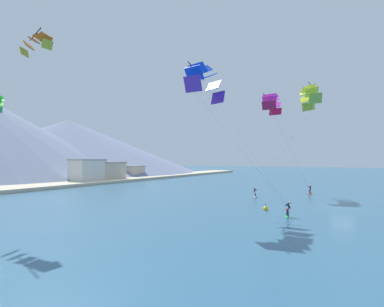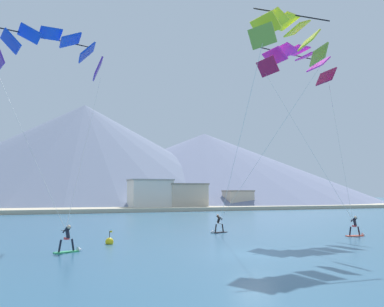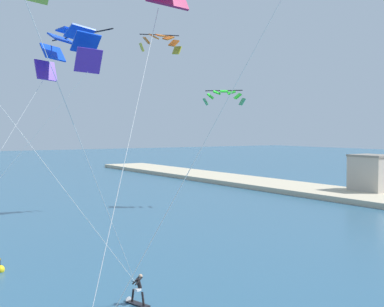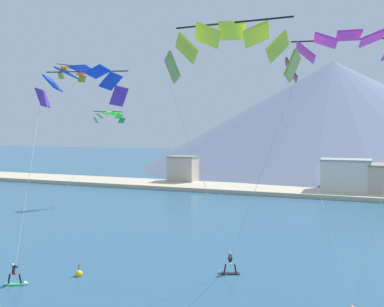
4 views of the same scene
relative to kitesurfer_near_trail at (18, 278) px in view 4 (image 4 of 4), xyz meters
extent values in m
sphere|color=beige|center=(22.05, 0.75, 1.02)|extent=(0.21, 0.21, 0.21)
cube|color=#33B266|center=(-0.22, -0.04, -0.45)|extent=(1.50, 0.91, 0.07)
cylinder|color=black|center=(-0.59, -0.18, -0.06)|extent=(0.26, 0.19, 0.71)
cylinder|color=black|center=(0.15, 0.09, -0.06)|extent=(0.26, 0.19, 0.71)
cube|color=red|center=(-0.22, -0.04, 0.33)|extent=(0.32, 0.36, 0.12)
cylinder|color=black|center=(-0.18, -0.14, 0.65)|extent=(0.34, 0.47, 0.61)
cylinder|color=black|center=(-0.33, -0.09, 0.82)|extent=(0.25, 0.51, 0.39)
cylinder|color=black|center=(-0.11, -0.01, 0.82)|extent=(0.25, 0.51, 0.39)
cylinder|color=black|center=(-0.28, 0.12, 0.79)|extent=(0.50, 0.21, 0.03)
sphere|color=beige|center=(-0.13, -0.29, 1.02)|extent=(0.22, 0.22, 0.22)
cone|color=white|center=(0.60, 0.26, -0.38)|extent=(0.41, 0.44, 0.36)
cube|color=black|center=(13.33, 7.64, -0.45)|extent=(1.50, 0.79, 0.07)
cylinder|color=black|center=(13.71, 7.75, -0.08)|extent=(0.25, 0.17, 0.69)
cylinder|color=black|center=(12.95, 7.54, -0.08)|extent=(0.25, 0.17, 0.69)
cube|color=white|center=(13.33, 7.64, 0.30)|extent=(0.29, 0.33, 0.12)
cylinder|color=black|center=(13.31, 7.72, 0.62)|extent=(0.29, 0.40, 0.58)
cylinder|color=black|center=(13.44, 7.65, 0.78)|extent=(0.20, 0.50, 0.38)
cylinder|color=black|center=(13.23, 7.59, 0.78)|extent=(0.20, 0.50, 0.38)
cylinder|color=black|center=(13.38, 7.45, 0.75)|extent=(0.51, 0.16, 0.03)
sphere|color=tan|center=(13.28, 7.83, 0.98)|extent=(0.21, 0.21, 0.21)
cone|color=white|center=(12.49, 7.42, -0.38)|extent=(0.38, 0.42, 0.36)
cube|color=#9E1543|center=(17.84, 6.66, 14.47)|extent=(1.19, 2.34, 1.47)
cube|color=#ED29C6|center=(18.75, 6.82, 15.61)|extent=(1.55, 2.38, 1.20)
cube|color=#ED29C6|center=(20.00, 7.00, 16.36)|extent=(1.75, 2.41, 0.78)
cube|color=#ED29C6|center=(21.44, 7.16, 16.62)|extent=(1.75, 2.42, 0.27)
cube|color=#ED29C6|center=(22.88, 7.29, 16.36)|extent=(1.65, 2.41, 0.78)
cylinder|color=black|center=(21.33, 8.18, 16.55)|extent=(7.38, 1.33, 0.10)
cylinder|color=silver|center=(19.82, 3.86, 7.29)|extent=(4.58, 5.48, 13.03)
cube|color=#5128A7|center=(-4.75, 8.56, 13.31)|extent=(1.17, 1.81, 1.73)
cube|color=blue|center=(-3.88, 8.87, 14.65)|extent=(1.63, 1.86, 1.51)
cube|color=blue|center=(-2.55, 9.14, 15.55)|extent=(1.86, 1.89, 1.06)
cube|color=blue|center=(-0.97, 9.33, 15.87)|extent=(1.83, 1.91, 0.44)
cube|color=blue|center=(0.62, 9.40, 15.55)|extent=(1.62, 1.91, 1.06)
cube|color=blue|center=(1.98, 9.34, 14.65)|extent=(1.35, 1.88, 1.51)
cube|color=#5128A7|center=(2.88, 9.17, 13.31)|extent=(0.89, 1.84, 1.73)
cylinder|color=black|center=(-1.03, 10.11, 15.72)|extent=(7.47, 2.08, 0.10)
cylinder|color=silver|center=(-2.62, 4.26, 6.67)|extent=(4.72, 8.31, 11.76)
cylinder|color=silver|center=(1.42, 4.58, 6.67)|extent=(3.42, 8.96, 11.76)
cube|color=#7EA73B|center=(18.79, 0.60, 13.88)|extent=(0.65, 2.00, 1.59)
cube|color=yellow|center=(17.95, 0.73, 14.98)|extent=(1.17, 2.11, 1.50)
cube|color=yellow|center=(16.78, 0.63, 15.71)|extent=(1.61, 2.15, 1.18)
cube|color=yellow|center=(15.45, 0.33, 15.97)|extent=(1.89, 2.13, 0.68)
cube|color=yellow|center=(14.17, -0.12, 15.71)|extent=(2.01, 2.05, 1.18)
cube|color=yellow|center=(13.13, -0.67, 14.98)|extent=(1.92, 1.93, 1.50)
cube|color=#7EA73B|center=(12.49, -1.23, 13.88)|extent=(1.61, 1.77, 1.59)
cylinder|color=black|center=(15.67, -0.43, 16.23)|extent=(6.61, 0.29, 0.10)
cylinder|color=silver|center=(16.21, 3.96, 7.00)|extent=(5.69, 7.02, 12.50)
cylinder|color=silver|center=(12.87, 2.99, 7.00)|extent=(1.05, 8.96, 12.50)
cube|color=#ABA82B|center=(-12.69, 21.21, 17.19)|extent=(1.02, 0.77, 1.01)
cube|color=#C95D16|center=(-12.46, 21.70, 17.90)|extent=(1.04, 0.98, 0.95)
cube|color=#C95D16|center=(-12.29, 22.43, 18.37)|extent=(1.05, 1.05, 0.73)
cube|color=#C95D16|center=(-12.20, 23.30, 18.54)|extent=(1.05, 0.96, 0.41)
cube|color=#C95D16|center=(-12.22, 24.18, 18.37)|extent=(1.05, 0.98, 0.73)
cube|color=#C95D16|center=(-12.33, 24.92, 17.90)|extent=(1.05, 0.91, 0.95)
cube|color=#ABA82B|center=(-12.53, 25.43, 17.19)|extent=(1.04, 0.70, 1.01)
cylinder|color=black|center=(-12.64, 23.32, 18.67)|extent=(1.47, 4.06, 0.10)
cube|color=#31A46A|center=(-13.43, 29.81, 11.76)|extent=(1.18, 1.25, 0.95)
cube|color=#1FE01F|center=(-13.02, 30.20, 12.39)|extent=(1.32, 1.38, 0.85)
cube|color=#1FE01F|center=(-12.55, 30.77, 12.81)|extent=(1.43, 1.42, 0.65)
cube|color=#1FE01F|center=(-12.09, 31.46, 12.95)|extent=(1.48, 1.38, 0.37)
cube|color=#1FE01F|center=(-11.67, 32.18, 12.81)|extent=(1.48, 1.29, 0.65)
cube|color=#1FE01F|center=(-11.36, 32.85, 12.39)|extent=(1.45, 1.13, 0.85)
cube|color=#31A46A|center=(-11.19, 33.38, 11.76)|extent=(1.37, 0.91, 0.95)
cylinder|color=black|center=(-12.53, 31.74, 13.06)|extent=(3.11, 3.17, 0.10)
sphere|color=yellow|center=(2.91, 3.10, -0.33)|extent=(0.56, 0.56, 0.56)
cylinder|color=black|center=(2.91, 3.10, 0.17)|extent=(0.04, 0.04, 0.44)
cube|color=yellow|center=(3.00, 3.10, 0.35)|extent=(0.18, 0.01, 0.12)
cube|color=beige|center=(9.62, 50.78, -0.13)|extent=(180.00, 10.00, 0.70)
cube|color=#B7AD9E|center=(-10.00, 54.76, 2.18)|extent=(5.27, 4.13, 5.33)
cube|color=gray|center=(-10.00, 54.76, 4.99)|extent=(5.48, 4.30, 0.30)
cube|color=silver|center=(20.31, 52.82, 2.34)|extent=(7.78, 5.22, 5.64)
cube|color=#9D9992|center=(20.31, 52.82, 5.31)|extent=(8.09, 5.43, 0.30)
cone|color=slate|center=(15.12, 107.77, 14.78)|extent=(110.19, 110.19, 30.52)
camera|label=1|loc=(-31.81, -6.65, 5.43)|focal=28.00mm
camera|label=2|loc=(-2.86, -26.23, 3.03)|focal=40.00mm
camera|label=3|loc=(37.86, -4.60, 8.62)|focal=50.00mm
camera|label=4|loc=(22.16, -23.04, 10.50)|focal=40.00mm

